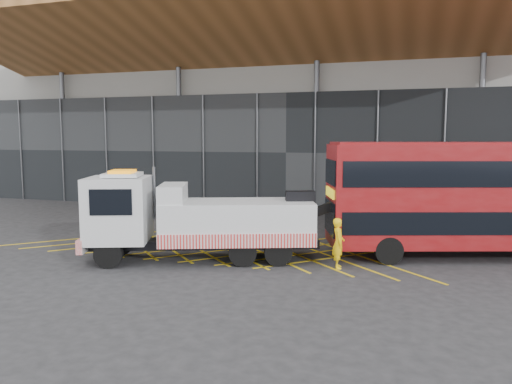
% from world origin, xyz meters
% --- Properties ---
extents(ground_plane, '(120.00, 120.00, 0.00)m').
position_xyz_m(ground_plane, '(0.00, 0.00, 0.00)').
color(ground_plane, '#252628').
extents(road_markings, '(19.96, 7.16, 0.01)m').
position_xyz_m(road_markings, '(1.60, 0.00, 0.01)').
color(road_markings, yellow).
rests_on(road_markings, ground_plane).
extents(construction_building, '(55.00, 23.97, 18.00)m').
position_xyz_m(construction_building, '(1.92, 18.40, 8.98)').
color(construction_building, '#999994').
rests_on(construction_building, ground_plane).
extents(recovery_truck, '(10.71, 5.63, 3.80)m').
position_xyz_m(recovery_truck, '(1.71, -3.03, 1.76)').
color(recovery_truck, black).
rests_on(recovery_truck, ground_plane).
extents(bus_towed, '(12.16, 6.32, 4.86)m').
position_xyz_m(bus_towed, '(12.65, 1.05, 2.70)').
color(bus_towed, maroon).
rests_on(bus_towed, ground_plane).
extents(worker, '(0.62, 0.80, 1.96)m').
position_xyz_m(worker, '(7.60, -2.42, 0.98)').
color(worker, yellow).
rests_on(worker, ground_plane).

